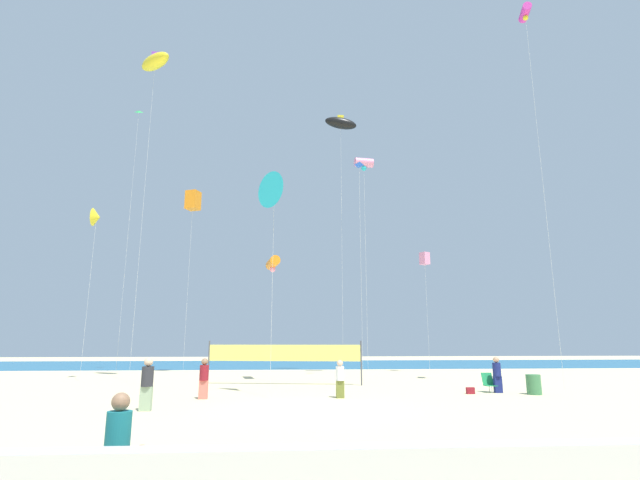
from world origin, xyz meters
name	(u,v)px	position (x,y,z in m)	size (l,w,h in m)	color
ground_plane	(312,409)	(0.00, 0.00, 0.00)	(120.00, 120.00, 0.00)	beige
ocean_band	(292,364)	(0.00, 34.02, 0.00)	(120.00, 20.00, 0.01)	#1E6B99
mother_figure	(117,445)	(-3.52, -10.06, 0.85)	(0.37, 0.37, 1.60)	#7A3872
toddler_figure	(140,473)	(-3.16, -10.07, 0.46)	(0.20, 0.20, 0.86)	gold
beachgoer_navy_shirt	(497,373)	(9.04, 4.62, 0.88)	(0.38, 0.38, 1.65)	navy
beachgoer_charcoal_shirt	(147,382)	(-5.81, -0.16, 0.96)	(0.41, 0.41, 1.80)	#99B28C
beachgoer_white_shirt	(340,378)	(1.39, 3.10, 0.84)	(0.36, 0.36, 1.58)	olive
beachgoer_maroon_shirt	(204,377)	(-4.38, 3.20, 0.89)	(0.38, 0.38, 1.66)	#EA7260
folding_beach_chair	(489,382)	(8.73, 4.91, 0.47)	(0.52, 0.65, 0.89)	#1E8C4C
trash_barrel	(534,384)	(10.36, 3.80, 0.44)	(0.64, 0.64, 0.88)	#3F7F4C
volleyball_net	(284,354)	(-1.01, 9.69, 1.64)	(8.64, 1.62, 2.40)	#4C4C51
beach_handbag	(470,391)	(7.55, 4.27, 0.15)	(0.37, 0.18, 0.29)	maroon
kite_black_inflatable	(341,123)	(3.38, 17.81, 19.90)	(2.82, 1.18, 20.62)	silver
kite_blue_diamond	(359,170)	(4.08, 13.29, 14.17)	(0.54, 0.55, 14.72)	silver
kite_orange_tube	(273,263)	(-1.80, 12.05, 7.24)	(0.99, 2.23, 7.58)	silver
kite_yellow_inflatable	(155,62)	(-10.00, 11.61, 20.84)	(2.73, 2.55, 21.61)	silver
kite_green_diamond	(138,119)	(-13.44, 19.65, 20.51)	(0.56, 0.55, 21.43)	silver
kite_pink_tube	(364,163)	(4.91, 16.02, 15.74)	(1.49, 0.87, 16.16)	silver
kite_magenta_tube	(525,14)	(12.70, 5.29, 21.00)	(0.81, 1.31, 21.37)	silver
kite_cyan_delta	(274,191)	(-1.60, 3.49, 9.28)	(1.54, 1.61, 10.16)	silver
kite_yellow_delta	(96,217)	(-13.24, 12.77, 10.21)	(0.51, 1.20, 10.81)	silver
kite_pink_box	(425,259)	(10.10, 18.53, 8.82)	(0.83, 0.83, 9.32)	silver
kite_orange_box	(193,201)	(-8.32, 18.58, 13.23)	(1.21, 1.21, 13.98)	silver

